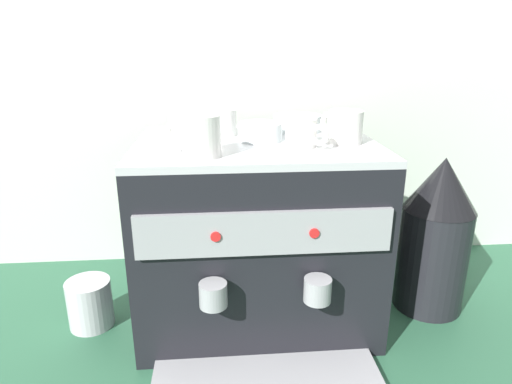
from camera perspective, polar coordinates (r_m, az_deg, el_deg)
ground_plane at (r=1.20m, az=0.00°, el=-14.94°), size 4.00×4.00×0.00m
tiled_backsplash_wall at (r=1.34m, az=-1.27°, el=15.08°), size 2.80×0.03×1.16m
espresso_machine at (r=1.09m, az=0.02°, el=-5.27°), size 0.55×0.51×0.45m
ceramic_cup_0 at (r=1.03m, az=-9.13°, el=8.25°), size 0.07×0.11×0.07m
ceramic_cup_1 at (r=1.09m, az=-4.72°, el=8.94°), size 0.11×0.07×0.06m
ceramic_cup_2 at (r=0.89m, az=-7.32°, el=7.19°), size 0.12×0.08×0.08m
ceramic_cup_3 at (r=1.02m, az=11.21°, el=8.25°), size 0.08×0.11×0.07m
ceramic_cup_4 at (r=0.97m, az=6.01°, el=7.58°), size 0.09×0.08×0.06m
ceramic_bowl_0 at (r=1.03m, az=0.52°, el=7.72°), size 0.10×0.10×0.04m
ceramic_bowl_1 at (r=1.15m, az=5.35°, el=8.78°), size 0.12×0.12×0.04m
coffee_grinder at (r=1.21m, az=22.10°, el=-5.13°), size 0.18×0.18×0.41m
milk_pitcher at (r=1.19m, az=-20.59°, el=-13.26°), size 0.11×0.11×0.12m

